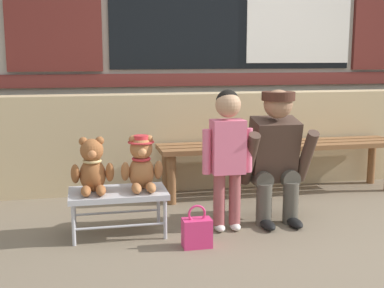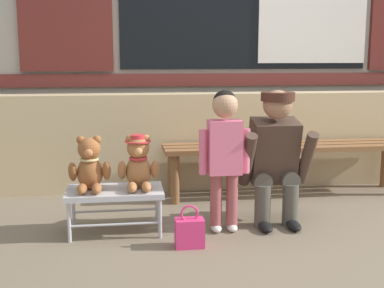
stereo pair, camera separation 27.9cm
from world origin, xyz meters
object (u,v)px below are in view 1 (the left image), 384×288
(teddy_bear_plain, at_px, (92,168))
(child_standing, at_px, (228,145))
(adult_crouching, at_px, (276,155))
(wooden_bench_long, at_px, (280,151))
(teddy_bear_with_hat, at_px, (142,164))
(handbag_on_ground, at_px, (197,232))
(small_display_bench, at_px, (118,196))

(teddy_bear_plain, distance_m, child_standing, 0.90)
(child_standing, bearing_deg, adult_crouching, 16.57)
(wooden_bench_long, relative_size, teddy_bear_with_hat, 5.78)
(wooden_bench_long, bearing_deg, handbag_on_ground, -131.94)
(small_display_bench, height_order, child_standing, child_standing)
(teddy_bear_plain, height_order, handbag_on_ground, teddy_bear_plain)
(small_display_bench, height_order, handbag_on_ground, small_display_bench)
(teddy_bear_plain, xyz_separation_m, child_standing, (0.89, -0.07, 0.13))
(small_display_bench, xyz_separation_m, teddy_bear_with_hat, (0.16, 0.00, 0.21))
(small_display_bench, distance_m, handbag_on_ground, 0.59)
(small_display_bench, height_order, adult_crouching, adult_crouching)
(handbag_on_ground, bearing_deg, wooden_bench_long, 48.06)
(small_display_bench, relative_size, handbag_on_ground, 2.35)
(adult_crouching, relative_size, handbag_on_ground, 3.49)
(wooden_bench_long, relative_size, teddy_bear_plain, 5.78)
(handbag_on_ground, bearing_deg, teddy_bear_with_hat, 131.97)
(teddy_bear_plain, bearing_deg, child_standing, -4.21)
(small_display_bench, xyz_separation_m, teddy_bear_plain, (-0.16, 0.00, 0.20))
(teddy_bear_with_hat, height_order, adult_crouching, adult_crouching)
(teddy_bear_plain, bearing_deg, small_display_bench, -0.51)
(child_standing, xyz_separation_m, handbag_on_ground, (-0.27, -0.27, -0.50))
(small_display_bench, relative_size, adult_crouching, 0.67)
(wooden_bench_long, height_order, small_display_bench, wooden_bench_long)
(wooden_bench_long, relative_size, child_standing, 2.19)
(teddy_bear_plain, distance_m, adult_crouching, 1.28)
(small_display_bench, relative_size, teddy_bear_with_hat, 1.76)
(wooden_bench_long, distance_m, teddy_bear_with_hat, 1.49)
(small_display_bench, bearing_deg, wooden_bench_long, 27.76)
(teddy_bear_with_hat, bearing_deg, teddy_bear_plain, -179.87)
(teddy_bear_with_hat, relative_size, child_standing, 0.38)
(teddy_bear_with_hat, relative_size, adult_crouching, 0.38)
(wooden_bench_long, xyz_separation_m, teddy_bear_plain, (-1.60, -0.76, 0.09))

